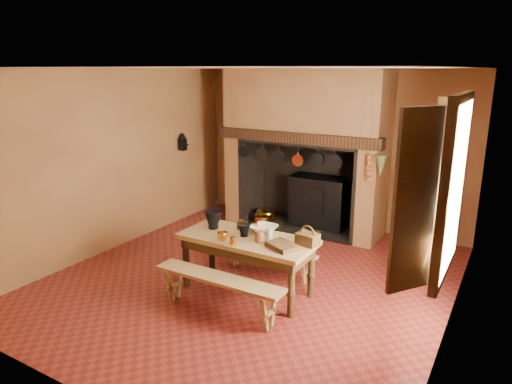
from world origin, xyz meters
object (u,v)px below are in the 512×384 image
at_px(iron_range, 320,201).
at_px(work_table, 247,246).
at_px(bench_front, 219,286).
at_px(wicker_basket, 308,238).
at_px(coffee_grinder, 243,225).
at_px(mixing_bowl, 264,229).

distance_m(iron_range, work_table, 2.81).
distance_m(bench_front, wicker_basket, 1.19).
height_order(iron_range, coffee_grinder, iron_range).
distance_m(iron_range, coffee_grinder, 2.61).
bearing_deg(mixing_bowl, iron_range, 96.09).
xyz_separation_m(coffee_grinder, wicker_basket, (0.95, -0.06, 0.01)).
relative_size(work_table, bench_front, 1.04).
relative_size(bench_front, coffee_grinder, 9.68).
height_order(coffee_grinder, wicker_basket, wicker_basket).
height_order(bench_front, mixing_bowl, mixing_bowl).
relative_size(work_table, coffee_grinder, 10.09).
bearing_deg(wicker_basket, iron_range, 117.77).
distance_m(iron_range, wicker_basket, 2.83).
distance_m(coffee_grinder, wicker_basket, 0.96).
relative_size(bench_front, wicker_basket, 5.94).
height_order(work_table, wicker_basket, wicker_basket).
height_order(mixing_bowl, wicker_basket, wicker_basket).
bearing_deg(mixing_bowl, wicker_basket, -10.45).
xyz_separation_m(coffee_grinder, mixing_bowl, (0.28, 0.07, -0.02)).
bearing_deg(bench_front, work_table, 90.00).
distance_m(iron_range, bench_front, 3.44).
distance_m(mixing_bowl, wicker_basket, 0.68).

